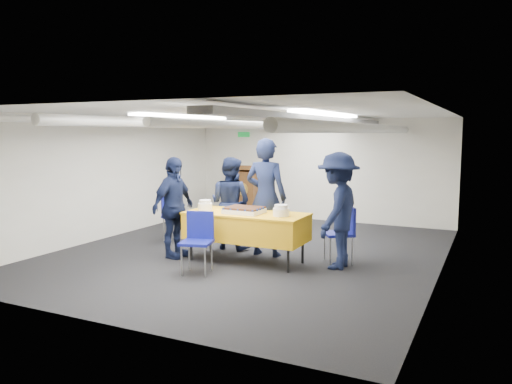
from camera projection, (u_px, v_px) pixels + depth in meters
ground at (251, 252)px, 8.37m from camera, size 7.00×7.00×0.00m
room_shell at (266, 143)px, 8.48m from camera, size 6.00×7.00×2.30m
serving_table at (246, 226)px, 7.69m from camera, size 1.88×0.83×0.77m
sheet_cake at (244, 210)px, 7.62m from camera, size 0.57×0.45×0.10m
plate_stack_left at (205, 205)px, 7.92m from camera, size 0.23×0.23×0.16m
plate_stack_right at (281, 211)px, 7.36m from camera, size 0.24×0.24×0.17m
podium at (247, 192)px, 11.71m from camera, size 0.62×0.53×1.25m
chair_near at (198, 236)px, 7.12m from camera, size 0.52×0.52×0.87m
chair_right at (344, 228)px, 7.66m from camera, size 0.58×0.58×0.87m
chair_left at (174, 212)px, 9.20m from camera, size 0.58×0.58×0.87m
sailor_a at (266, 197)px, 8.07m from camera, size 0.70×0.47×1.91m
sailor_b at (230, 203)px, 8.57m from camera, size 0.81×0.66×1.58m
sailor_c at (174, 207)px, 7.95m from camera, size 0.45×0.97×1.62m
sailor_d at (338, 210)px, 7.32m from camera, size 0.65×1.12×1.72m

